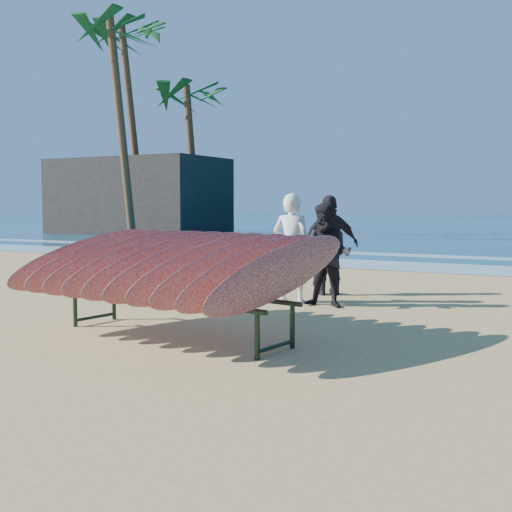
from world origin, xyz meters
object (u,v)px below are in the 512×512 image
at_px(surfboard_rack, 174,265).
at_px(person_dark_b, 330,245).
at_px(palm_right, 131,39).
at_px(person_white, 292,248).
at_px(person_dark_a, 327,255).
at_px(palm_left, 120,35).
at_px(palm_mid, 192,99).
at_px(building, 138,197).

relative_size(surfboard_rack, person_dark_b, 2.01).
relative_size(surfboard_rack, palm_right, 0.32).
distance_m(surfboard_rack, person_dark_b, 4.24).
bearing_deg(person_white, person_dark_a, 160.61).
xyz_separation_m(palm_left, palm_mid, (0.84, 4.40, -2.22)).
bearing_deg(person_dark_a, palm_left, 136.39).
relative_size(person_dark_b, palm_left, 0.18).
bearing_deg(surfboard_rack, palm_right, 138.65).
distance_m(person_dark_a, palm_left, 22.26).
xyz_separation_m(surfboard_rack, palm_left, (-14.74, 16.58, 8.22)).
distance_m(person_white, palm_mid, 23.45).
xyz_separation_m(person_dark_b, palm_right, (-17.62, 16.32, 9.22)).
relative_size(person_dark_a, building, 0.18).
distance_m(person_white, person_dark_a, 0.73).
distance_m(surfboard_rack, building, 27.04).
distance_m(surfboard_rack, person_white, 3.13).
height_order(building, palm_mid, palm_mid).
xyz_separation_m(surfboard_rack, person_dark_b, (0.31, 4.23, 0.01)).
xyz_separation_m(person_white, person_dark_a, (0.70, -0.19, -0.08)).
height_order(surfboard_rack, person_white, person_white).
relative_size(person_white, palm_mid, 0.23).
bearing_deg(palm_left, palm_mid, 79.23).
bearing_deg(palm_mid, building, -176.88).
bearing_deg(person_dark_b, surfboard_rack, 43.64).
height_order(person_dark_a, palm_right, palm_right).
distance_m(surfboard_rack, palm_left, 23.66).
xyz_separation_m(person_white, palm_left, (-14.82, 13.45, 8.20)).
relative_size(surfboard_rack, person_dark_a, 2.18).
bearing_deg(palm_mid, surfboard_rack, -56.48).
bearing_deg(palm_mid, person_dark_b, -49.70).
bearing_deg(palm_right, person_white, -45.03).
relative_size(building, palm_left, 0.89).
distance_m(person_white, palm_right, 26.27).
bearing_deg(surfboard_rack, palm_left, 140.17).
height_order(surfboard_rack, person_dark_a, person_dark_a).
bearing_deg(building, surfboard_rack, -50.35).
xyz_separation_m(person_dark_b, palm_mid, (-14.21, 16.76, 5.99)).
bearing_deg(building, palm_right, -104.76).
height_order(person_dark_a, person_dark_b, person_dark_b).
height_order(person_dark_b, palm_left, palm_left).
bearing_deg(person_dark_a, surfboard_rack, -107.05).
xyz_separation_m(building, palm_right, (-0.07, -0.26, 8.12)).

